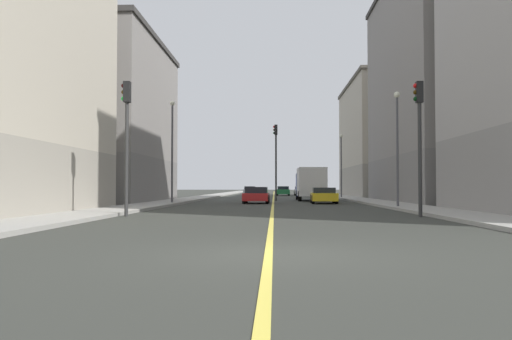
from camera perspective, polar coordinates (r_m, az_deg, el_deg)
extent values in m
plane|color=#32342F|center=(10.14, 1.37, -9.10)|extent=(400.00, 400.00, 0.00)
cube|color=#9E9B93|center=(59.60, 9.67, -2.93)|extent=(2.77, 168.00, 0.15)
cube|color=#9E9B93|center=(59.63, -5.85, -2.95)|extent=(2.77, 168.00, 0.15)
cube|color=#E5D14C|center=(59.07, 1.91, -3.03)|extent=(0.16, 154.00, 0.01)
cube|color=slate|center=(44.97, 19.77, -0.98)|extent=(8.79, 19.73, 3.68)
cube|color=gray|center=(45.97, 19.65, 10.30)|extent=(8.79, 19.73, 14.32)
cube|color=#9D9688|center=(67.53, 13.73, -1.26)|extent=(8.79, 19.91, 3.71)
cube|color=#BCB29E|center=(67.94, 13.69, 4.58)|extent=(8.79, 19.91, 10.11)
cube|color=#545047|center=(68.71, 13.65, 8.94)|extent=(9.09, 20.21, 0.40)
cube|color=slate|center=(45.23, -15.93, -1.08)|extent=(8.79, 16.71, 3.59)
cube|color=gray|center=(45.77, -15.86, 7.10)|extent=(8.79, 16.71, 9.44)
cube|color=#3B3937|center=(46.78, -15.81, 13.07)|extent=(9.09, 17.01, 0.40)
cylinder|color=#2D2D2D|center=(23.33, 17.28, 1.07)|extent=(0.16, 0.16, 4.84)
cube|color=black|center=(23.64, 17.22, 8.04)|extent=(0.28, 0.32, 0.90)
sphere|color=red|center=(23.65, 16.83, 8.70)|extent=(0.20, 0.20, 0.20)
sphere|color=#352204|center=(23.60, 16.84, 8.03)|extent=(0.20, 0.20, 0.20)
sphere|color=black|center=(23.56, 16.84, 7.36)|extent=(0.20, 0.20, 0.20)
cylinder|color=#2D2D2D|center=(23.39, -13.80, 1.14)|extent=(0.16, 0.16, 4.93)
cube|color=black|center=(23.72, -13.74, 8.19)|extent=(0.28, 0.32, 0.90)
sphere|color=#320404|center=(23.81, -14.11, 8.82)|extent=(0.20, 0.20, 0.20)
sphere|color=#352204|center=(23.76, -14.12, 8.15)|extent=(0.20, 0.20, 0.20)
sphere|color=green|center=(23.71, -14.13, 7.49)|extent=(0.20, 0.20, 0.20)
cylinder|color=#2D2D2D|center=(47.37, 2.17, 0.25)|extent=(0.16, 0.16, 5.94)
cube|color=black|center=(47.62, 2.17, 4.36)|extent=(0.28, 0.32, 0.90)
sphere|color=red|center=(47.64, 1.97, 4.69)|extent=(0.20, 0.20, 0.20)
sphere|color=#352204|center=(47.61, 1.97, 4.35)|extent=(0.20, 0.20, 0.20)
sphere|color=black|center=(47.58, 1.97, 4.02)|extent=(0.20, 0.20, 0.20)
cylinder|color=#4C4C51|center=(31.75, 15.02, 1.94)|extent=(0.14, 0.14, 6.34)
sphere|color=#EAEACC|center=(32.13, 14.97, 7.87)|extent=(0.36, 0.36, 0.36)
cylinder|color=#4C4C51|center=(38.46, -9.04, 1.75)|extent=(0.14, 0.14, 7.00)
sphere|color=#EAEACC|center=(38.86, -9.02, 7.13)|extent=(0.36, 0.36, 0.36)
cylinder|color=#4C4C51|center=(57.19, 9.19, 0.31)|extent=(0.14, 0.14, 6.41)
sphere|color=#EAEACC|center=(57.41, 9.17, 3.65)|extent=(0.36, 0.36, 0.36)
cube|color=gold|center=(40.41, 7.33, -2.88)|extent=(2.01, 4.40, 0.58)
cube|color=black|center=(40.44, 7.32, -2.18)|extent=(1.71, 2.21, 0.41)
cylinder|color=black|center=(41.72, 6.05, -3.11)|extent=(0.24, 0.65, 0.64)
cylinder|color=black|center=(41.82, 8.39, -3.10)|extent=(0.24, 0.65, 0.64)
cylinder|color=black|center=(39.03, 6.20, -3.20)|extent=(0.24, 0.65, 0.64)
cylinder|color=black|center=(39.13, 8.70, -3.19)|extent=(0.24, 0.65, 0.64)
cube|color=white|center=(76.48, 4.87, -2.34)|extent=(1.94, 3.99, 0.65)
cube|color=black|center=(76.52, 4.87, -1.94)|extent=(1.69, 1.97, 0.41)
cylinder|color=black|center=(77.68, 4.19, -2.50)|extent=(0.23, 0.64, 0.64)
cylinder|color=black|center=(77.75, 5.47, -2.49)|extent=(0.23, 0.64, 0.64)
cylinder|color=black|center=(75.22, 4.25, -2.52)|extent=(0.23, 0.64, 0.64)
cylinder|color=black|center=(75.29, 5.57, -2.52)|extent=(0.23, 0.64, 0.64)
cube|color=#1E6B38|center=(75.03, 2.94, -2.36)|extent=(1.80, 4.38, 0.64)
cube|color=black|center=(75.04, 2.94, -1.94)|extent=(1.59, 1.99, 0.45)
cylinder|color=black|center=(76.38, 2.31, -2.51)|extent=(0.22, 0.64, 0.64)
cylinder|color=black|center=(76.41, 3.54, -2.51)|extent=(0.22, 0.64, 0.64)
cylinder|color=black|center=(73.67, 2.32, -2.54)|extent=(0.22, 0.64, 0.64)
cylinder|color=black|center=(73.70, 3.60, -2.54)|extent=(0.22, 0.64, 0.64)
cube|color=silver|center=(77.60, -0.66, -2.34)|extent=(1.82, 4.04, 0.65)
cube|color=black|center=(77.67, -0.65, -1.94)|extent=(1.57, 1.87, 0.44)
cylinder|color=black|center=(78.90, -1.16, -2.49)|extent=(0.24, 0.65, 0.64)
cylinder|color=black|center=(78.79, -0.03, -2.49)|extent=(0.24, 0.65, 0.64)
cylinder|color=black|center=(76.43, -1.31, -2.51)|extent=(0.24, 0.65, 0.64)
cylinder|color=black|center=(76.31, -0.14, -2.52)|extent=(0.24, 0.65, 0.64)
cube|color=red|center=(40.42, 0.04, -2.90)|extent=(1.96, 4.01, 0.57)
cube|color=black|center=(40.49, 0.04, -2.17)|extent=(1.70, 2.02, 0.46)
cylinder|color=black|center=(41.71, -1.05, -3.12)|extent=(0.23, 0.64, 0.64)
cylinder|color=black|center=(41.62, 1.32, -3.12)|extent=(0.23, 0.64, 0.64)
cylinder|color=black|center=(39.25, -1.32, -3.20)|extent=(0.23, 0.64, 0.64)
cylinder|color=black|center=(39.16, 1.20, -3.21)|extent=(0.23, 0.64, 0.64)
cube|color=navy|center=(51.05, 5.70, -1.62)|extent=(2.38, 2.07, 2.17)
cube|color=silver|center=(47.14, 6.00, -1.29)|extent=(2.38, 4.88, 2.48)
cylinder|color=black|center=(50.63, 4.49, -2.73)|extent=(0.30, 0.90, 0.90)
cylinder|color=black|center=(50.77, 6.96, -2.72)|extent=(0.30, 0.90, 0.90)
cylinder|color=black|center=(46.05, 4.74, -2.83)|extent=(0.30, 0.90, 0.90)
cylinder|color=black|center=(46.20, 7.45, -2.81)|extent=(0.30, 0.90, 0.90)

